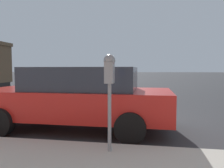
# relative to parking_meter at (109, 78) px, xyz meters

# --- Properties ---
(ground_plane) EXTENTS (220.00, 220.00, 0.00)m
(ground_plane) POSITION_rel_parking_meter_xyz_m (2.57, 0.14, -1.35)
(ground_plane) COLOR #333335
(parking_meter) EXTENTS (0.21, 0.19, 1.59)m
(parking_meter) POSITION_rel_parking_meter_xyz_m (0.00, 0.00, 0.00)
(parking_meter) COLOR gray
(parking_meter) RESTS_ON sidewalk
(car_red) EXTENTS (2.01, 4.63, 1.53)m
(car_red) POSITION_rel_parking_meter_xyz_m (1.66, 1.11, -0.55)
(car_red) COLOR #B21E19
(car_red) RESTS_ON ground_plane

